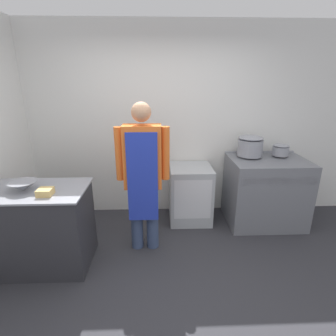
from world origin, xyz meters
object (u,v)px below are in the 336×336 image
object	(u,v)px
stock_pot	(250,146)
sauce_pot	(281,150)
plastic_tub	(45,192)
person_cook	(143,171)
mixing_bowl	(23,186)
stove	(265,191)
fridge_unit	(190,194)

from	to	relation	value
stock_pot	sauce_pot	bearing A→B (deg)	0.00
plastic_tub	stock_pot	bearing A→B (deg)	24.94
person_cook	stock_pot	bearing A→B (deg)	25.74
person_cook	mixing_bowl	xyz separation A→B (m)	(-1.18, -0.28, -0.04)
person_cook	mixing_bowl	size ratio (longest dim) A/B	6.19
stove	fridge_unit	bearing A→B (deg)	174.11
mixing_bowl	sauce_pot	xyz separation A→B (m)	(3.04, 0.97, 0.09)
fridge_unit	mixing_bowl	world-z (taller)	mixing_bowl
fridge_unit	stock_pot	xyz separation A→B (m)	(0.81, 0.02, 0.69)
stove	mixing_bowl	bearing A→B (deg)	-163.58
fridge_unit	sauce_pot	bearing A→B (deg)	1.15
plastic_tub	stock_pot	world-z (taller)	stock_pot
sauce_pot	mixing_bowl	bearing A→B (deg)	-162.34
person_cook	stock_pot	size ratio (longest dim) A/B	5.17
fridge_unit	mixing_bowl	bearing A→B (deg)	-152.36
fridge_unit	sauce_pot	size ratio (longest dim) A/B	3.65
stove	stock_pot	bearing A→B (deg)	150.05
stock_pot	sauce_pot	world-z (taller)	stock_pot
fridge_unit	person_cook	world-z (taller)	person_cook
person_cook	stock_pot	distance (m)	1.59
fridge_unit	plastic_tub	size ratio (longest dim) A/B	5.88
stove	fridge_unit	distance (m)	1.04
plastic_tub	stock_pot	size ratio (longest dim) A/B	0.41
stock_pot	person_cook	bearing A→B (deg)	-154.26
person_cook	mixing_bowl	bearing A→B (deg)	-166.68
stove	mixing_bowl	world-z (taller)	mixing_bowl
sauce_pot	stock_pot	bearing A→B (deg)	180.00
person_cook	sauce_pot	world-z (taller)	person_cook
stove	stock_pot	world-z (taller)	stock_pot
mixing_bowl	plastic_tub	distance (m)	0.29
sauce_pot	plastic_tub	bearing A→B (deg)	-158.56
fridge_unit	stock_pot	world-z (taller)	stock_pot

